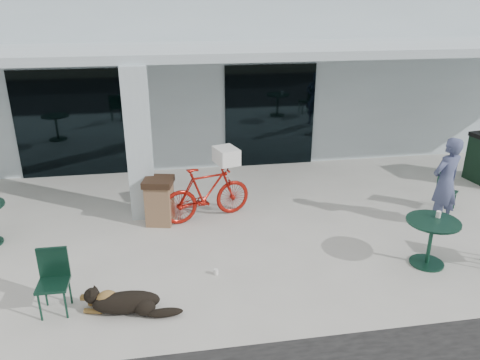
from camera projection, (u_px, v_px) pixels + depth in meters
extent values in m
plane|color=beige|center=(231.00, 266.00, 8.05)|extent=(80.00, 80.00, 0.00)
cube|color=silver|center=(191.00, 65.00, 15.02)|extent=(22.00, 7.00, 4.50)
cube|color=black|center=(74.00, 124.00, 11.63)|extent=(2.80, 0.06, 2.70)
cube|color=black|center=(270.00, 116.00, 12.40)|extent=(2.40, 0.06, 2.70)
cube|color=silver|center=(139.00, 144.00, 9.36)|extent=(0.50, 0.50, 3.12)
cube|color=silver|center=(205.00, 51.00, 10.17)|extent=(22.00, 2.80, 0.18)
imported|color=maroon|center=(207.00, 193.00, 9.55)|extent=(1.98, 1.06, 1.15)
cube|color=white|center=(226.00, 156.00, 9.46)|extent=(0.55, 0.64, 0.33)
cylinder|color=white|center=(216.00, 272.00, 7.78)|extent=(0.08, 0.08, 0.10)
imported|color=#40486C|center=(445.00, 182.00, 9.18)|extent=(0.77, 0.62, 1.83)
cylinder|color=white|center=(438.00, 214.00, 7.90)|extent=(0.09, 0.09, 0.11)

